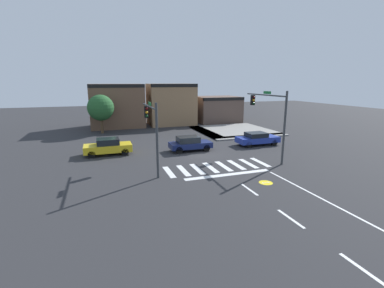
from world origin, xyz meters
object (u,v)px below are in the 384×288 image
Objects in this scene: traffic_signal_southwest at (152,123)px; car_navy at (190,143)px; roadside_tree at (101,108)px; traffic_signal_southeast at (269,111)px; car_blue at (257,139)px; car_yellow at (108,147)px.

car_navy is (4.61, 4.75, -2.95)m from traffic_signal_southwest.
car_navy is 0.81× the size of roadside_tree.
traffic_signal_southeast is 8.18m from car_navy.
car_blue is 20.47m from roadside_tree.
car_navy is at bearing -8.27° from car_yellow.
car_yellow is 0.84× the size of roadside_tree.
traffic_signal_southeast is 1.47× the size of car_navy.
traffic_signal_southwest reaches higher than car_yellow.
car_navy is 0.96× the size of car_yellow.
car_yellow is 11.96m from roadside_tree.
car_blue is at bearing -3.98° from car_yellow.
traffic_signal_southeast is 10.43m from traffic_signal_southwest.
traffic_signal_southwest is at bearing -62.06° from car_yellow.
car_blue is (1.94, 4.66, -3.48)m from traffic_signal_southeast.
car_yellow is at bearing 67.03° from traffic_signal_southeast.
car_yellow is at bearing 176.02° from car_blue.
roadside_tree is at bearing 11.13° from traffic_signal_southwest.
traffic_signal_southeast is 1.41× the size of car_yellow.
traffic_signal_southeast is 22.26m from roadside_tree.
traffic_signal_southwest reaches higher than car_navy.
traffic_signal_southwest is at bearing -78.87° from roadside_tree.
car_blue is at bearing -68.75° from traffic_signal_southwest.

